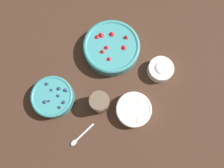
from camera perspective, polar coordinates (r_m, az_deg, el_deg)
ground_plane at (r=1.04m, az=-1.81°, el=-0.49°), size 4.00×4.00×0.00m
bowl_strawberries at (r=1.06m, az=-0.17°, el=9.53°), size 0.27×0.27×0.08m
bowl_blueberries at (r=1.03m, az=-15.17°, el=-3.29°), size 0.19×0.19×0.07m
bowl_bananas at (r=1.00m, az=5.68°, el=-6.69°), size 0.16×0.16×0.05m
bowl_cream at (r=1.06m, az=12.57°, el=3.82°), size 0.12×0.12×0.06m
jar_chocolate at (r=0.98m, az=-3.26°, el=-4.84°), size 0.09×0.09×0.10m
spoon at (r=1.02m, az=-8.91°, el=-13.95°), size 0.09×0.12×0.01m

